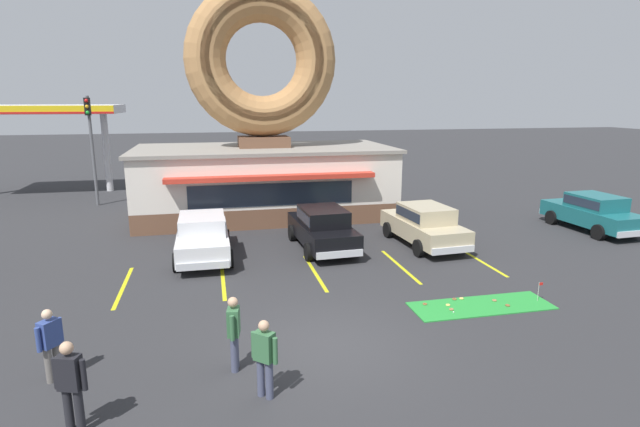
{
  "coord_description": "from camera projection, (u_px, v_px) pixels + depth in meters",
  "views": [
    {
      "loc": [
        -2.49,
        -10.35,
        5.59
      ],
      "look_at": [
        0.9,
        5.0,
        2.0
      ],
      "focal_mm": 28.0,
      "sensor_mm": 36.0,
      "label": 1
    }
  ],
  "objects": [
    {
      "name": "putting_mat",
      "position": [
        481.0,
        306.0,
        13.82
      ],
      "size": [
        3.96,
        1.3,
        0.03
      ],
      "primitive_type": "cube",
      "color": "green",
      "rests_on": "ground"
    },
    {
      "name": "parking_stripe_mid_right",
      "position": [
        479.0,
        260.0,
        17.79
      ],
      "size": [
        0.12,
        3.6,
        0.01
      ],
      "primitive_type": "cube",
      "color": "yellow",
      "rests_on": "ground"
    },
    {
      "name": "mini_donut_far_left",
      "position": [
        451.0,
        309.0,
        13.51
      ],
      "size": [
        0.13,
        0.13,
        0.04
      ],
      "primitive_type": "torus",
      "color": "#A5724C",
      "rests_on": "putting_mat"
    },
    {
      "name": "mini_donut_near_left",
      "position": [
        461.0,
        298.0,
        14.25
      ],
      "size": [
        0.13,
        0.13,
        0.04
      ],
      "primitive_type": "torus",
      "color": "#E5C666",
      "rests_on": "putting_mat"
    },
    {
      "name": "mini_donut_near_right",
      "position": [
        494.0,
        300.0,
        14.11
      ],
      "size": [
        0.13,
        0.13,
        0.04
      ],
      "primitive_type": "torus",
      "color": "#A5724C",
      "rests_on": "putting_mat"
    },
    {
      "name": "mini_donut_mid_left",
      "position": [
        425.0,
        304.0,
        13.86
      ],
      "size": [
        0.13,
        0.13,
        0.04
      ],
      "primitive_type": "torus",
      "color": "brown",
      "rests_on": "putting_mat"
    },
    {
      "name": "parking_stripe_far_left",
      "position": [
        123.0,
        287.0,
        15.27
      ],
      "size": [
        0.12,
        3.6,
        0.01
      ],
      "primitive_type": "cube",
      "color": "yellow",
      "rests_on": "ground"
    },
    {
      "name": "gas_station_canopy",
      "position": [
        40.0,
        112.0,
        29.53
      ],
      "size": [
        9.0,
        4.46,
        5.3
      ],
      "color": "silver",
      "rests_on": "ground"
    },
    {
      "name": "trash_bin",
      "position": [
        412.0,
        212.0,
        23.27
      ],
      "size": [
        0.57,
        0.57,
        0.97
      ],
      "color": "#232833",
      "rests_on": "ground"
    },
    {
      "name": "pedestrian_leather_jacket_man",
      "position": [
        264.0,
        355.0,
        9.42
      ],
      "size": [
        0.47,
        0.43,
        1.59
      ],
      "color": "#474C66",
      "rests_on": "ground"
    },
    {
      "name": "parking_stripe_mid_left",
      "position": [
        315.0,
        272.0,
        16.53
      ],
      "size": [
        0.12,
        3.6,
        0.01
      ],
      "primitive_type": "cube",
      "color": "yellow",
      "rests_on": "ground"
    },
    {
      "name": "mini_donut_far_centre",
      "position": [
        454.0,
        299.0,
        14.2
      ],
      "size": [
        0.13,
        0.13,
        0.04
      ],
      "primitive_type": "torus",
      "color": "brown",
      "rests_on": "putting_mat"
    },
    {
      "name": "golf_ball",
      "position": [
        454.0,
        312.0,
        13.32
      ],
      "size": [
        0.04,
        0.04,
        0.04
      ],
      "primitive_type": "sphere",
      "color": "white",
      "rests_on": "putting_mat"
    },
    {
      "name": "car_teal",
      "position": [
        593.0,
        211.0,
        21.67
      ],
      "size": [
        2.16,
        4.64,
        1.6
      ],
      "color": "#196066",
      "rests_on": "ground"
    },
    {
      "name": "pedestrian_clipboard_woman",
      "position": [
        234.0,
        330.0,
        10.41
      ],
      "size": [
        0.3,
        0.59,
        1.63
      ],
      "color": "#474C66",
      "rests_on": "ground"
    },
    {
      "name": "car_white",
      "position": [
        203.0,
        235.0,
        17.87
      ],
      "size": [
        2.0,
        4.57,
        1.6
      ],
      "color": "silver",
      "rests_on": "ground"
    },
    {
      "name": "pedestrian_hooded_kid",
      "position": [
        50.0,
        342.0,
        10.01
      ],
      "size": [
        0.42,
        0.5,
        1.54
      ],
      "color": "slate",
      "rests_on": "ground"
    },
    {
      "name": "parking_stripe_left",
      "position": [
        223.0,
        279.0,
        15.9
      ],
      "size": [
        0.12,
        3.6,
        0.01
      ],
      "primitive_type": "cube",
      "color": "yellow",
      "rests_on": "ground"
    },
    {
      "name": "donut_shop_building",
      "position": [
        264.0,
        139.0,
        24.08
      ],
      "size": [
        12.3,
        6.75,
        10.96
      ],
      "color": "brown",
      "rests_on": "ground"
    },
    {
      "name": "traffic_light_pole",
      "position": [
        91.0,
        136.0,
        26.18
      ],
      "size": [
        0.28,
        0.47,
        5.8
      ],
      "color": "#595B60",
      "rests_on": "ground"
    },
    {
      "name": "ground_plane",
      "position": [
        329.0,
        345.0,
        11.62
      ],
      "size": [
        160.0,
        160.0,
        0.0
      ],
      "primitive_type": "plane",
      "color": "#2D2D30"
    },
    {
      "name": "mini_donut_mid_centre",
      "position": [
        508.0,
        305.0,
        13.77
      ],
      "size": [
        0.13,
        0.13,
        0.04
      ],
      "primitive_type": "torus",
      "color": "brown",
      "rests_on": "putting_mat"
    },
    {
      "name": "car_champagne",
      "position": [
        424.0,
        223.0,
        19.49
      ],
      "size": [
        2.21,
        4.66,
        1.6
      ],
      "color": "#BCAD89",
      "rests_on": "ground"
    },
    {
      "name": "putting_flag_pin",
      "position": [
        540.0,
        287.0,
        14.05
      ],
      "size": [
        0.13,
        0.01,
        0.55
      ],
      "color": "silver",
      "rests_on": "putting_mat"
    },
    {
      "name": "pedestrian_blue_sweater_man",
      "position": [
        71.0,
        383.0,
        8.4
      ],
      "size": [
        0.57,
        0.35,
        1.69
      ],
      "color": "#232328",
      "rests_on": "ground"
    },
    {
      "name": "parking_stripe_centre",
      "position": [
        400.0,
        266.0,
        17.16
      ],
      "size": [
        0.12,
        3.6,
        0.01
      ],
      "primitive_type": "cube",
      "color": "yellow",
      "rests_on": "ground"
    },
    {
      "name": "car_black",
      "position": [
        322.0,
        226.0,
        19.02
      ],
      "size": [
        2.16,
        4.64,
        1.6
      ],
      "color": "black",
      "rests_on": "ground"
    },
    {
      "name": "mini_donut_mid_right",
      "position": [
        448.0,
        305.0,
        13.79
      ],
      "size": [
        0.13,
        0.13,
        0.04
      ],
      "primitive_type": "torus",
      "color": "#E5C666",
      "rests_on": "putting_mat"
    }
  ]
}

